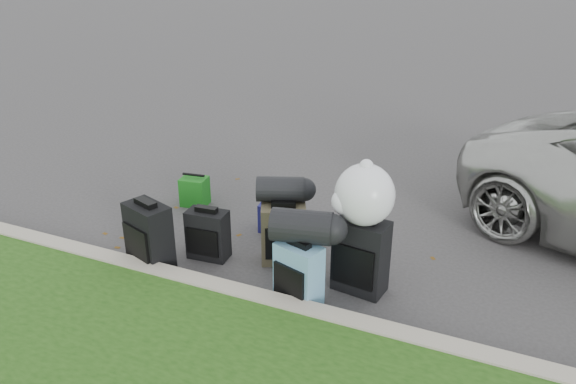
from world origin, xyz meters
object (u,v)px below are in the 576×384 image
at_px(suitcase_large_black_right, 361,256).
at_px(tote_navy, 274,217).
at_px(suitcase_large_black_left, 149,236).
at_px(tote_green, 195,191).
at_px(suitcase_small_black, 208,234).
at_px(suitcase_olive, 284,234).
at_px(suitcase_teal, 299,274).

relative_size(suitcase_large_black_right, tote_navy, 2.15).
relative_size(suitcase_large_black_left, tote_green, 1.88).
bearing_deg(suitcase_small_black, tote_navy, 61.18).
bearing_deg(suitcase_large_black_right, suitcase_olive, 175.35).
distance_m(suitcase_large_black_left, suitcase_olive, 1.26).
xyz_separation_m(suitcase_teal, suitcase_large_black_right, (0.42, 0.40, 0.06)).
height_order(suitcase_small_black, tote_green, suitcase_small_black).
relative_size(suitcase_small_black, tote_green, 1.46).
bearing_deg(suitcase_teal, suitcase_small_black, -179.77).
bearing_deg(suitcase_large_black_left, tote_navy, 75.14).
relative_size(suitcase_large_black_left, suitcase_large_black_right, 0.94).
bearing_deg(suitcase_teal, tote_green, 162.53).
relative_size(suitcase_small_black, suitcase_large_black_left, 0.77).
xyz_separation_m(suitcase_teal, tote_green, (-1.89, 1.32, -0.11)).
height_order(suitcase_large_black_right, tote_green, suitcase_large_black_right).
relative_size(suitcase_small_black, suitcase_olive, 0.85).
xyz_separation_m(suitcase_small_black, suitcase_large_black_right, (1.52, 0.06, 0.09)).
xyz_separation_m(suitcase_small_black, tote_green, (-0.79, 0.98, -0.08)).
distance_m(suitcase_large_black_left, tote_green, 1.40).
height_order(suitcase_teal, tote_navy, suitcase_teal).
height_order(suitcase_small_black, suitcase_large_black_left, suitcase_large_black_left).
xyz_separation_m(suitcase_small_black, suitcase_teal, (1.10, -0.34, 0.03)).
height_order(suitcase_large_black_left, suitcase_olive, suitcase_large_black_left).
height_order(suitcase_olive, tote_navy, suitcase_olive).
bearing_deg(suitcase_small_black, suitcase_teal, -22.25).
distance_m(suitcase_large_black_right, tote_green, 2.49).
bearing_deg(tote_navy, suitcase_large_black_right, -39.46).
relative_size(suitcase_small_black, tote_navy, 1.57).
bearing_deg(suitcase_teal, suitcase_large_black_left, -161.78).
xyz_separation_m(suitcase_large_black_left, suitcase_teal, (1.52, 0.02, -0.04)).
xyz_separation_m(suitcase_small_black, tote_navy, (0.34, 0.77, -0.09)).
height_order(suitcase_small_black, suitcase_olive, suitcase_olive).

